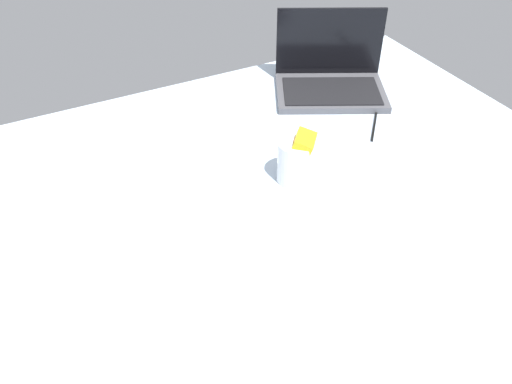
# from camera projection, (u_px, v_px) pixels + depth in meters

# --- Properties ---
(bed_mattress) EXTENTS (1.80, 1.40, 0.18)m
(bed_mattress) POSITION_uv_depth(u_px,v_px,m) (257.00, 253.00, 1.25)
(bed_mattress) COLOR silver
(bed_mattress) RESTS_ON ground
(laptop) EXTENTS (0.40, 0.35, 0.23)m
(laptop) POSITION_uv_depth(u_px,v_px,m) (330.00, 77.00, 1.64)
(laptop) COLOR #4C4C51
(laptop) RESTS_ON bed_mattress
(snack_cup) EXTENTS (0.09, 0.10, 0.14)m
(snack_cup) POSITION_uv_depth(u_px,v_px,m) (296.00, 159.00, 1.28)
(snack_cup) COLOR silver
(snack_cup) RESTS_ON bed_mattress
(charger_cable) EXTENTS (0.12, 0.13, 0.01)m
(charger_cable) POSITION_uv_depth(u_px,v_px,m) (374.00, 125.00, 1.51)
(charger_cable) COLOR black
(charger_cable) RESTS_ON bed_mattress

